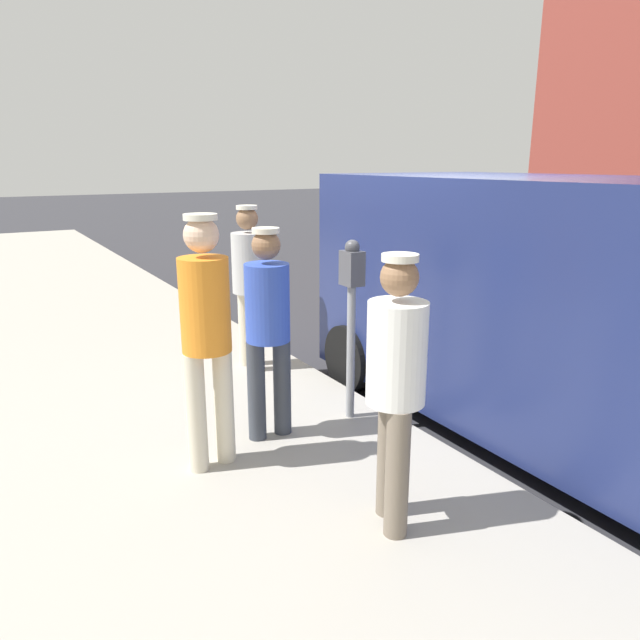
% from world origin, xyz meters
% --- Properties ---
extents(ground_plane, '(80.00, 80.00, 0.00)m').
position_xyz_m(ground_plane, '(0.00, 0.00, 0.00)').
color(ground_plane, '#2D2D33').
extents(sidewalk_slab, '(5.00, 32.00, 0.15)m').
position_xyz_m(sidewalk_slab, '(3.50, 0.00, 0.07)').
color(sidewalk_slab, '#9E998E').
rests_on(sidewalk_slab, ground).
extents(parking_meter_near, '(0.14, 0.18, 1.52)m').
position_xyz_m(parking_meter_near, '(1.35, 0.46, 1.18)').
color(parking_meter_near, gray).
rests_on(parking_meter_near, sidewalk_slab).
extents(pedestrian_in_white, '(0.34, 0.34, 1.64)m').
position_xyz_m(pedestrian_in_white, '(1.99, 1.87, 1.09)').
color(pedestrian_in_white, '#726656').
rests_on(pedestrian_in_white, sidewalk_slab).
extents(pedestrian_in_gray, '(0.34, 0.36, 1.70)m').
position_xyz_m(pedestrian_in_gray, '(1.55, -1.12, 1.12)').
color(pedestrian_in_gray, beige).
rests_on(pedestrian_in_gray, sidewalk_slab).
extents(pedestrian_in_orange, '(0.36, 0.34, 1.79)m').
position_xyz_m(pedestrian_in_orange, '(2.66, 0.64, 1.19)').
color(pedestrian_in_orange, beige).
rests_on(pedestrian_in_orange, sidewalk_slab).
extents(pedestrian_in_blue, '(0.36, 0.34, 1.65)m').
position_xyz_m(pedestrian_in_blue, '(2.09, 0.43, 1.09)').
color(pedestrian_in_blue, '#383D47').
rests_on(pedestrian_in_blue, sidewalk_slab).
extents(parked_van, '(2.17, 5.22, 2.15)m').
position_xyz_m(parked_van, '(-0.15, 1.69, 1.15)').
color(parked_van, navy).
rests_on(parked_van, ground).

